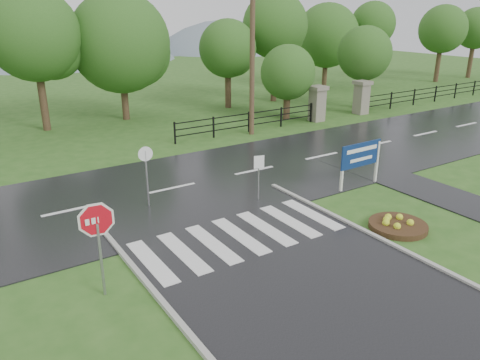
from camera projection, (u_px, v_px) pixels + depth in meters
ground at (356, 320)px, 10.91m from camera, size 120.00×120.00×0.00m
main_road at (172, 189)px, 18.78m from camera, size 90.00×8.00×0.04m
walkway at (435, 193)px, 18.40m from camera, size 2.20×11.00×0.04m
crosswalk at (240, 236)px, 14.83m from camera, size 6.50×2.80×0.02m
pillar_west at (317, 103)px, 29.74m from camera, size 1.00×1.00×2.24m
pillar_east at (362, 97)px, 31.78m from camera, size 1.00×1.00×2.24m
fence_west at (249, 120)px, 27.21m from camera, size 9.58×0.08×1.20m
fence_east at (456, 89)px, 37.42m from camera, size 20.58×0.08×1.20m
hills at (40, 169)px, 69.23m from camera, size 102.00×48.00×48.00m
treeline at (94, 120)px, 30.31m from camera, size 83.20×5.20×10.00m
stop_sign at (97, 228)px, 11.24m from camera, size 1.18×0.17×2.68m
estate_billboard at (361, 157)px, 18.56m from camera, size 2.14×0.10×1.87m
flower_bed at (398, 225)px, 15.39m from camera, size 1.89×1.89×0.38m
reg_sign_small at (259, 168)px, 17.20m from camera, size 0.39×0.13×1.79m
reg_sign_round at (146, 169)px, 16.63m from camera, size 0.53×0.08×2.29m
utility_pole_east at (252, 58)px, 25.52m from camera, size 1.46×0.50×8.41m
entrance_tree_left at (288, 73)px, 29.64m from camera, size 3.47×3.47×4.75m
entrance_tree_right at (365, 54)px, 32.84m from camera, size 3.78×3.78×5.74m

